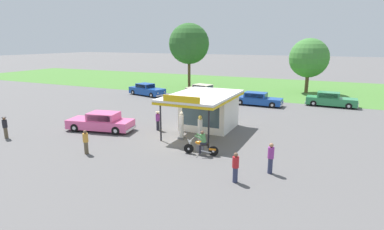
% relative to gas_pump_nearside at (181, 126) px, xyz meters
% --- Properties ---
extents(ground_plane, '(300.00, 300.00, 0.00)m').
position_rel_gas_pump_nearside_xyz_m(ground_plane, '(-0.04, -0.39, -0.94)').
color(ground_plane, '#5B5959').
extents(grass_verge_strip, '(120.00, 24.00, 0.01)m').
position_rel_gas_pump_nearside_xyz_m(grass_verge_strip, '(-0.04, 29.61, -0.94)').
color(grass_verge_strip, '#477A33').
rests_on(grass_verge_strip, ground).
extents(service_station_kiosk, '(4.60, 7.29, 3.49)m').
position_rel_gas_pump_nearside_xyz_m(service_station_kiosk, '(0.75, 3.29, 0.81)').
color(service_station_kiosk, silver).
rests_on(service_station_kiosk, ground).
extents(gas_pump_nearside, '(0.44, 0.44, 2.05)m').
position_rel_gas_pump_nearside_xyz_m(gas_pump_nearside, '(0.00, 0.00, 0.00)').
color(gas_pump_nearside, slate).
rests_on(gas_pump_nearside, ground).
extents(gas_pump_offside, '(0.44, 0.44, 1.91)m').
position_rel_gas_pump_nearside_xyz_m(gas_pump_offside, '(1.49, -0.00, -0.07)').
color(gas_pump_offside, slate).
rests_on(gas_pump_offside, ground).
extents(motorcycle_with_rider, '(2.25, 0.72, 1.58)m').
position_rel_gas_pump_nearside_xyz_m(motorcycle_with_rider, '(2.68, -2.48, -0.29)').
color(motorcycle_with_rider, black).
rests_on(motorcycle_with_rider, ground).
extents(featured_classic_sedan, '(5.67, 2.90, 1.50)m').
position_rel_gas_pump_nearside_xyz_m(featured_classic_sedan, '(-6.85, -0.82, -0.26)').
color(featured_classic_sedan, '#E55993').
rests_on(featured_classic_sedan, ground).
extents(parked_car_back_row_centre, '(5.64, 2.98, 1.53)m').
position_rel_gas_pump_nearside_xyz_m(parked_car_back_row_centre, '(-5.50, 17.57, -0.23)').
color(parked_car_back_row_centre, beige).
rests_on(parked_car_back_row_centre, ground).
extents(parked_car_back_row_centre_right, '(5.70, 3.12, 1.56)m').
position_rel_gas_pump_nearside_xyz_m(parked_car_back_row_centre_right, '(-12.80, 14.99, -0.23)').
color(parked_car_back_row_centre_right, '#19479E').
rests_on(parked_car_back_row_centre_right, ground).
extents(parked_car_back_row_centre_left, '(5.52, 1.94, 1.45)m').
position_rel_gas_pump_nearside_xyz_m(parked_car_back_row_centre_left, '(2.21, 14.62, -0.27)').
color(parked_car_back_row_centre_left, '#19479E').
rests_on(parked_car_back_row_centre_left, ground).
extents(parked_car_back_row_left, '(5.44, 1.97, 1.56)m').
position_rel_gas_pump_nearside_xyz_m(parked_car_back_row_left, '(9.73, 17.50, -0.23)').
color(parked_car_back_row_left, '#2D844C').
rests_on(parked_car_back_row_left, ground).
extents(bystander_strolling_foreground, '(0.34, 0.34, 1.73)m').
position_rel_gas_pump_nearside_xyz_m(bystander_strolling_foreground, '(7.18, -3.52, -0.03)').
color(bystander_strolling_foreground, '#2D3351').
rests_on(bystander_strolling_foreground, ground).
extents(bystander_leaning_by_kiosk, '(0.34, 0.34, 1.59)m').
position_rel_gas_pump_nearside_xyz_m(bystander_leaning_by_kiosk, '(5.79, -5.39, -0.11)').
color(bystander_leaning_by_kiosk, '#2D3351').
rests_on(bystander_leaning_by_kiosk, ground).
extents(bystander_admiring_sedan, '(0.34, 0.34, 1.55)m').
position_rel_gas_pump_nearside_xyz_m(bystander_admiring_sedan, '(-2.72, 1.15, -0.12)').
color(bystander_admiring_sedan, black).
rests_on(bystander_admiring_sedan, ground).
extents(bystander_chatting_near_pumps, '(0.36, 0.36, 1.63)m').
position_rel_gas_pump_nearside_xyz_m(bystander_chatting_near_pumps, '(-11.86, -5.45, -0.07)').
color(bystander_chatting_near_pumps, brown).
rests_on(bystander_chatting_near_pumps, ground).
extents(bystander_standing_back_lot, '(0.34, 0.34, 1.57)m').
position_rel_gas_pump_nearside_xyz_m(bystander_standing_back_lot, '(-4.08, -5.44, -0.12)').
color(bystander_standing_back_lot, brown).
rests_on(bystander_standing_back_lot, ground).
extents(tree_oak_right, '(5.33, 5.33, 7.51)m').
position_rel_gas_pump_nearside_xyz_m(tree_oak_right, '(6.23, 26.20, 3.78)').
color(tree_oak_right, brown).
rests_on(tree_oak_right, ground).
extents(tree_oak_far_right, '(6.10, 6.10, 9.76)m').
position_rel_gas_pump_nearside_xyz_m(tree_oak_far_right, '(-10.45, 23.67, 5.61)').
color(tree_oak_far_right, brown).
rests_on(tree_oak_far_right, ground).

